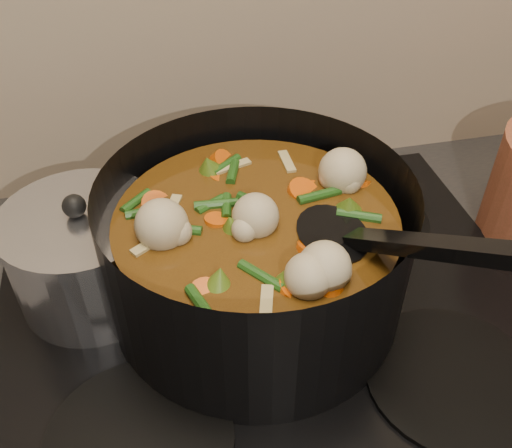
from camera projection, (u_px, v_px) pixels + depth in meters
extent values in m
cube|color=black|center=(271.00, 336.00, 0.69)|extent=(2.64, 0.64, 0.05)
cube|color=black|center=(271.00, 317.00, 0.66)|extent=(0.62, 0.54, 0.02)
cylinder|color=black|center=(139.00, 442.00, 0.53)|extent=(0.18, 0.18, 0.01)
cylinder|color=black|center=(453.00, 378.00, 0.59)|extent=(0.18, 0.18, 0.01)
cylinder|color=black|center=(125.00, 255.00, 0.73)|extent=(0.18, 0.18, 0.01)
cylinder|color=black|center=(362.00, 219.00, 0.78)|extent=(0.18, 0.18, 0.01)
cylinder|color=black|center=(256.00, 248.00, 0.62)|extent=(0.40, 0.40, 0.16)
cylinder|color=black|center=(256.00, 295.00, 0.67)|extent=(0.32, 0.32, 0.01)
cylinder|color=#5E3E10|center=(256.00, 257.00, 0.63)|extent=(0.30, 0.30, 0.11)
cylinder|color=orange|center=(297.00, 214.00, 0.60)|extent=(0.03, 0.04, 0.03)
cylinder|color=orange|center=(289.00, 181.00, 0.65)|extent=(0.05, 0.04, 0.03)
cylinder|color=orange|center=(223.00, 163.00, 0.67)|extent=(0.05, 0.05, 0.03)
cylinder|color=orange|center=(203.00, 207.00, 0.61)|extent=(0.04, 0.04, 0.03)
cylinder|color=orange|center=(170.00, 250.00, 0.56)|extent=(0.04, 0.04, 0.03)
cylinder|color=orange|center=(246.00, 248.00, 0.56)|extent=(0.05, 0.05, 0.03)
cylinder|color=orange|center=(304.00, 262.00, 0.55)|extent=(0.04, 0.04, 0.03)
cylinder|color=orange|center=(365.00, 226.00, 0.59)|extent=(0.04, 0.04, 0.03)
cylinder|color=orange|center=(296.00, 195.00, 0.63)|extent=(0.05, 0.05, 0.03)
cylinder|color=orange|center=(252.00, 167.00, 0.67)|extent=(0.04, 0.05, 0.03)
cylinder|color=orange|center=(224.00, 204.00, 0.61)|extent=(0.04, 0.03, 0.03)
cylinder|color=orange|center=(181.00, 229.00, 0.58)|extent=(0.04, 0.05, 0.03)
cylinder|color=orange|center=(193.00, 288.00, 0.52)|extent=(0.05, 0.05, 0.03)
sphere|color=#CCB690|center=(320.00, 200.00, 0.60)|extent=(0.05, 0.05, 0.05)
sphere|color=#CCB690|center=(239.00, 172.00, 0.63)|extent=(0.05, 0.05, 0.05)
sphere|color=#CCB690|center=(190.00, 223.00, 0.57)|extent=(0.05, 0.05, 0.05)
sphere|color=#CCB690|center=(284.00, 252.00, 0.54)|extent=(0.05, 0.05, 0.05)
sphere|color=#CCB690|center=(314.00, 191.00, 0.61)|extent=(0.05, 0.05, 0.05)
cone|color=#4C6E1B|center=(231.00, 277.00, 0.52)|extent=(0.04, 0.04, 0.04)
cone|color=#4C6E1B|center=(344.00, 236.00, 0.56)|extent=(0.04, 0.04, 0.04)
cone|color=#4C6E1B|center=(299.00, 169.00, 0.65)|extent=(0.04, 0.04, 0.04)
cone|color=#4C6E1B|center=(191.00, 179.00, 0.63)|extent=(0.04, 0.04, 0.04)
cone|color=#4C6E1B|center=(181.00, 254.00, 0.54)|extent=(0.04, 0.04, 0.04)
cone|color=#4C6E1B|center=(310.00, 268.00, 0.53)|extent=(0.04, 0.04, 0.04)
cylinder|color=#1E4E17|center=(280.00, 190.00, 0.62)|extent=(0.01, 0.04, 0.01)
cylinder|color=#1E4E17|center=(234.00, 156.00, 0.67)|extent=(0.04, 0.04, 0.01)
cylinder|color=#1E4E17|center=(185.00, 187.00, 0.63)|extent=(0.05, 0.02, 0.01)
cylinder|color=#1E4E17|center=(188.00, 225.00, 0.58)|extent=(0.03, 0.04, 0.01)
cylinder|color=#1E4E17|center=(229.00, 243.00, 0.56)|extent=(0.03, 0.04, 0.01)
cylinder|color=#1E4E17|center=(287.00, 293.00, 0.51)|extent=(0.05, 0.02, 0.01)
cylinder|color=#1E4E17|center=(337.00, 246.00, 0.55)|extent=(0.04, 0.04, 0.01)
cylinder|color=#1E4E17|center=(321.00, 205.00, 0.60)|extent=(0.01, 0.04, 0.01)
cylinder|color=#1E4E17|center=(279.00, 190.00, 0.62)|extent=(0.04, 0.04, 0.01)
cylinder|color=#1E4E17|center=(232.00, 156.00, 0.67)|extent=(0.05, 0.02, 0.01)
cylinder|color=#1E4E17|center=(183.00, 188.00, 0.62)|extent=(0.03, 0.04, 0.01)
cylinder|color=#1E4E17|center=(188.00, 227.00, 0.58)|extent=(0.03, 0.04, 0.01)
cylinder|color=#1E4E17|center=(231.00, 243.00, 0.56)|extent=(0.04, 0.02, 0.01)
cylinder|color=#1E4E17|center=(290.00, 293.00, 0.51)|extent=(0.04, 0.04, 0.01)
cylinder|color=#1E4E17|center=(338.00, 244.00, 0.56)|extent=(0.01, 0.04, 0.01)
cube|color=tan|center=(179.00, 232.00, 0.57)|extent=(0.05, 0.01, 0.00)
cube|color=tan|center=(289.00, 267.00, 0.53)|extent=(0.02, 0.05, 0.00)
cube|color=tan|center=(324.00, 195.00, 0.62)|extent=(0.05, 0.03, 0.00)
cube|color=tan|center=(221.00, 175.00, 0.64)|extent=(0.04, 0.04, 0.00)
cube|color=tan|center=(185.00, 243.00, 0.56)|extent=(0.03, 0.05, 0.00)
ellipsoid|color=black|center=(332.00, 235.00, 0.57)|extent=(0.08, 0.09, 0.01)
cube|color=black|center=(443.00, 248.00, 0.47)|extent=(0.11, 0.19, 0.12)
cylinder|color=silver|center=(88.00, 260.00, 0.65)|extent=(0.17, 0.17, 0.11)
cylinder|color=silver|center=(78.00, 220.00, 0.61)|extent=(0.18, 0.18, 0.01)
sphere|color=black|center=(74.00, 206.00, 0.60)|extent=(0.03, 0.03, 0.03)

